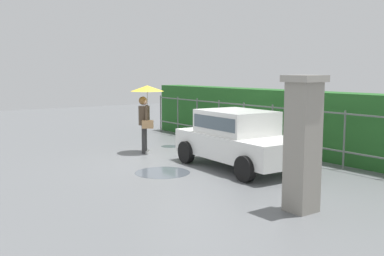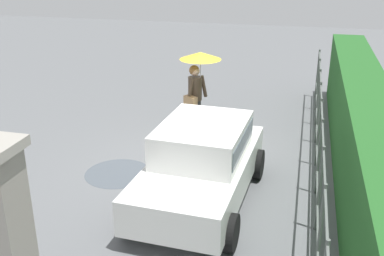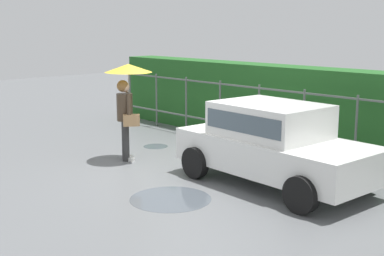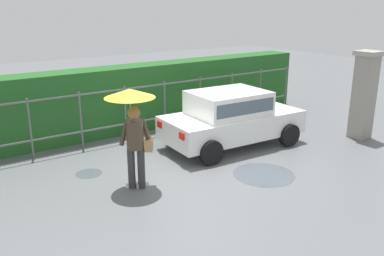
# 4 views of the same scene
# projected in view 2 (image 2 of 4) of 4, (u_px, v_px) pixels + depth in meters

# --- Properties ---
(ground_plane) EXTENTS (40.00, 40.00, 0.00)m
(ground_plane) POSITION_uv_depth(u_px,v_px,m) (195.00, 164.00, 9.91)
(ground_plane) COLOR slate
(car) EXTENTS (3.81, 2.02, 1.48)m
(car) POSITION_uv_depth(u_px,v_px,m) (202.00, 160.00, 8.21)
(car) COLOR white
(car) RESTS_ON ground
(pedestrian) EXTENTS (1.01, 1.01, 2.06)m
(pedestrian) POSITION_uv_depth(u_px,v_px,m) (198.00, 74.00, 11.08)
(pedestrian) COLOR #333333
(pedestrian) RESTS_ON ground
(gate_pillar) EXTENTS (0.60, 0.60, 2.42)m
(gate_pillar) POSITION_uv_depth(u_px,v_px,m) (5.00, 236.00, 5.30)
(gate_pillar) COLOR gray
(gate_pillar) RESTS_ON ground
(fence_section) EXTENTS (11.36, 0.05, 1.50)m
(fence_section) POSITION_uv_depth(u_px,v_px,m) (319.00, 140.00, 9.01)
(fence_section) COLOR #59605B
(fence_section) RESTS_ON ground
(hedge_row) EXTENTS (12.31, 0.90, 1.90)m
(hedge_row) POSITION_uv_depth(u_px,v_px,m) (363.00, 138.00, 8.78)
(hedge_row) COLOR #235B23
(hedge_row) RESTS_ON ground
(puddle_near) EXTENTS (1.37, 1.37, 0.00)m
(puddle_near) POSITION_uv_depth(u_px,v_px,m) (118.00, 173.00, 9.50)
(puddle_near) COLOR #4C545B
(puddle_near) RESTS_ON ground
(puddle_far) EXTENTS (0.59, 0.59, 0.00)m
(puddle_far) POSITION_uv_depth(u_px,v_px,m) (248.00, 129.00, 11.85)
(puddle_far) COLOR #4C545B
(puddle_far) RESTS_ON ground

